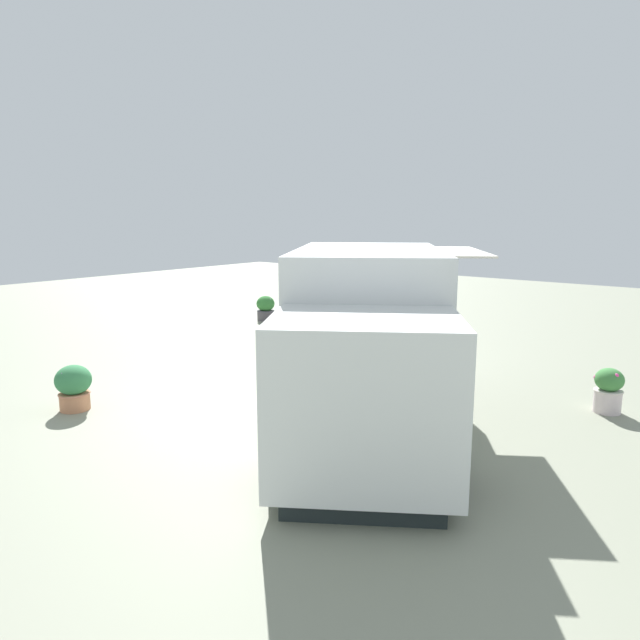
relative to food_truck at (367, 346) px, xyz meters
The scene contains 7 objects.
ground_plane 2.31m from the food_truck, 100.45° to the right, with size 40.00×40.00×0.00m, color gray.
food_truck is the anchor object (origin of this frame).
person_customer 4.12m from the food_truck, 158.13° to the right, with size 0.77×0.61×0.90m.
planter_flowering_near 8.92m from the food_truck, 127.11° to the right, with size 0.53×0.53×0.71m.
planter_flowering_far 4.67m from the food_truck, 61.64° to the right, with size 0.55×0.55×0.72m.
planter_flowering_side 3.95m from the food_truck, 138.15° to the left, with size 0.43×0.43×0.71m.
trash_bin 7.95m from the food_truck, 132.91° to the right, with size 0.42×0.42×0.82m.
Camera 1 is at (6.94, 6.28, 3.03)m, focal length 32.24 mm.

